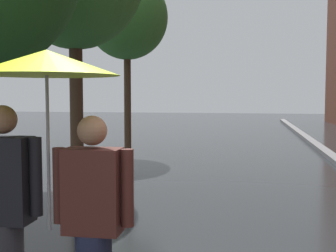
# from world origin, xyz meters

# --- Properties ---
(kerb_strip) EXTENTS (0.30, 36.00, 0.12)m
(kerb_strip) POSITION_xyz_m (3.20, 10.00, 0.06)
(kerb_strip) COLOR slate
(kerb_strip) RESTS_ON ground
(street_tree_2) EXTENTS (2.50, 2.50, 5.43)m
(street_tree_2) POSITION_xyz_m (-2.80, 10.10, 4.12)
(street_tree_2) COLOR #473323
(street_tree_2) RESTS_ON ground
(couple_under_umbrella) EXTENTS (1.27, 1.04, 2.10)m
(couple_under_umbrella) POSITION_xyz_m (-0.54, 0.04, 1.35)
(couple_under_umbrella) COLOR #2D2D33
(couple_under_umbrella) RESTS_ON ground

